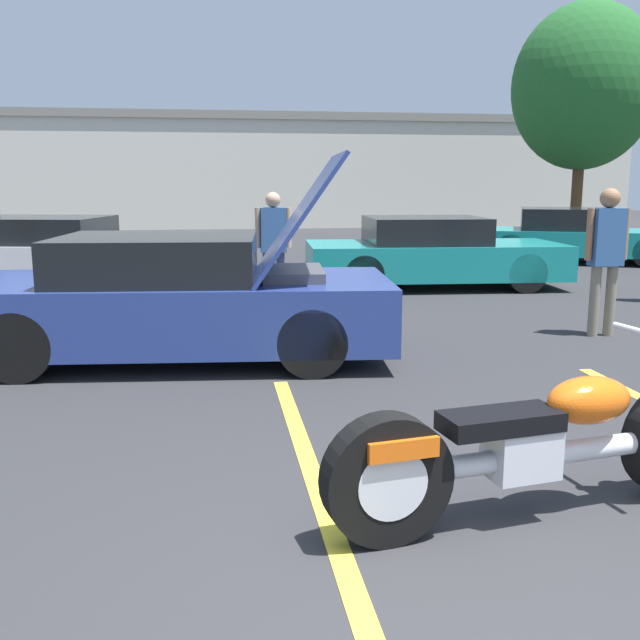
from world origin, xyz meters
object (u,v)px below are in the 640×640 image
object	(u,v)px
motorcycle	(542,446)
parked_car_right_row	(573,236)
parked_car_left_row	(50,256)
tree_background	(584,87)
spectator_by_show_car	(606,249)
show_car_hood_open	(178,299)
spectator_far_lot	(273,240)
parked_car_mid_row	(432,254)

from	to	relation	value
motorcycle	parked_car_right_row	xyz separation A→B (m)	(6.37, 11.73, 0.17)
parked_car_left_row	tree_background	bearing A→B (deg)	42.79
parked_car_right_row	spectator_by_show_car	xyz separation A→B (m)	(-3.58, -7.48, 0.45)
show_car_hood_open	spectator_far_lot	xyz separation A→B (m)	(1.22, 2.91, 0.36)
motorcycle	show_car_hood_open	world-z (taller)	show_car_hood_open
tree_background	motorcycle	bearing A→B (deg)	-118.43
spectator_by_show_car	spectator_far_lot	world-z (taller)	spectator_by_show_car
parked_car_left_row	spectator_by_show_car	xyz separation A→B (m)	(7.14, -4.57, 0.43)
tree_background	show_car_hood_open	xyz separation A→B (m)	(-11.06, -12.73, -3.84)
parked_car_mid_row	motorcycle	bearing A→B (deg)	-99.79
motorcycle	spectator_far_lot	size ratio (longest dim) A/B	1.50
tree_background	parked_car_mid_row	size ratio (longest dim) A/B	1.54
parked_car_left_row	spectator_far_lot	distance (m)	4.07
show_car_hood_open	parked_car_right_row	distance (m)	11.51
motorcycle	spectator_by_show_car	xyz separation A→B (m)	(2.79, 4.25, 0.62)
parked_car_mid_row	spectator_far_lot	world-z (taller)	spectator_far_lot
tree_background	spectator_by_show_car	size ratio (longest dim) A/B	3.97
parked_car_right_row	parked_car_left_row	size ratio (longest dim) A/B	1.00
parked_car_mid_row	parked_car_right_row	xyz separation A→B (m)	(4.35, 3.31, 0.00)
motorcycle	parked_car_mid_row	size ratio (longest dim) A/B	0.56
motorcycle	parked_car_mid_row	world-z (taller)	parked_car_mid_row
spectator_by_show_car	show_car_hood_open	bearing A→B (deg)	-175.75
motorcycle	show_car_hood_open	bearing A→B (deg)	108.57
parked_car_right_row	parked_car_mid_row	bearing A→B (deg)	-119.28
motorcycle	show_car_hood_open	size ratio (longest dim) A/B	0.56
spectator_by_show_car	tree_background	bearing A→B (deg)	63.34
show_car_hood_open	parked_car_left_row	size ratio (longest dim) A/B	0.91
spectator_far_lot	tree_background	bearing A→B (deg)	44.95
tree_background	parked_car_right_row	size ratio (longest dim) A/B	1.39
parked_car_mid_row	parked_car_right_row	distance (m)	5.47
motorcycle	show_car_hood_open	xyz separation A→B (m)	(-2.07, 3.89, 0.22)
parked_car_mid_row	spectator_by_show_car	size ratio (longest dim) A/B	2.57
parked_car_left_row	show_car_hood_open	bearing A→B (deg)	-52.68
parked_car_right_row	show_car_hood_open	bearing A→B (deg)	-113.65
tree_background	spectator_far_lot	xyz separation A→B (m)	(-9.84, -9.82, -3.49)
tree_background	motorcycle	xyz separation A→B (m)	(-9.00, -16.62, -4.06)
parked_car_mid_row	parked_car_left_row	size ratio (longest dim) A/B	0.90
tree_background	show_car_hood_open	world-z (taller)	tree_background
spectator_by_show_car	spectator_far_lot	distance (m)	4.44
parked_car_right_row	parked_car_left_row	world-z (taller)	parked_car_left_row
tree_background	spectator_far_lot	distance (m)	14.34
parked_car_right_row	motorcycle	bearing A→B (deg)	-95.06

